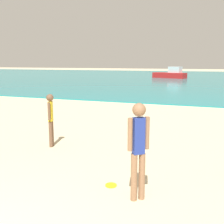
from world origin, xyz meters
TOP-DOWN VIEW (x-y plane):
  - water at (0.00, 44.25)m, footprint 160.00×60.00m
  - person_standing at (1.70, 3.05)m, footprint 0.33×0.29m
  - frisbee at (1.07, 3.39)m, footprint 0.23×0.23m
  - person_distant at (-1.48, 5.23)m, footprint 0.20×0.34m
  - boat_far at (-3.55, 40.50)m, footprint 5.23×3.10m

SIDE VIEW (x-z plane):
  - frisbee at x=1.07m, z-range 0.00..0.03m
  - water at x=0.00m, z-range 0.00..0.06m
  - boat_far at x=-3.55m, z-range -0.20..1.49m
  - person_distant at x=-1.48m, z-range 0.10..1.63m
  - person_standing at x=1.70m, z-range 0.12..1.86m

